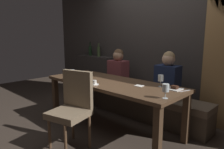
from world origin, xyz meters
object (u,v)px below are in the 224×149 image
(chair_near_side, at_px, (73,104))
(diner_bearded, at_px, (168,76))
(dessert_plate, at_px, (174,88))
(fork_on_table, at_px, (185,91))
(wine_bottle_dark_red, at_px, (90,51))
(espresso_cup, at_px, (95,83))
(banquette_bench, at_px, (139,103))
(dining_table, at_px, (112,87))
(wine_bottle_pale_label, at_px, (99,51))
(wine_glass_end_left, at_px, (166,89))
(wine_glass_near_left, at_px, (72,73))
(diner_redhead, at_px, (118,69))
(wine_glass_center_front, at_px, (161,78))

(chair_near_side, distance_m, diner_bearded, 1.55)
(dessert_plate, distance_m, fork_on_table, 0.14)
(wine_bottle_dark_red, bearing_deg, chair_near_side, -45.61)
(diner_bearded, height_order, espresso_cup, diner_bearded)
(banquette_bench, distance_m, fork_on_table, 1.24)
(dining_table, bearing_deg, banquette_bench, 90.00)
(chair_near_side, xyz_separation_m, fork_on_table, (1.03, 0.97, 0.18))
(diner_bearded, distance_m, wine_bottle_dark_red, 2.30)
(chair_near_side, height_order, dessert_plate, chair_near_side)
(wine_bottle_pale_label, distance_m, wine_glass_end_left, 2.72)
(espresso_cup, xyz_separation_m, fork_on_table, (1.07, 0.55, -0.02))
(wine_bottle_dark_red, height_order, espresso_cup, wine_bottle_dark_red)
(wine_glass_end_left, height_order, dessert_plate, wine_glass_end_left)
(espresso_cup, bearing_deg, wine_glass_near_left, -176.00)
(diner_redhead, distance_m, wine_glass_center_front, 1.31)
(diner_bearded, bearing_deg, chair_near_side, -110.07)
(wine_bottle_dark_red, xyz_separation_m, wine_bottle_pale_label, (0.33, -0.03, 0.00))
(diner_redhead, relative_size, espresso_cup, 6.05)
(wine_glass_near_left, distance_m, fork_on_table, 1.67)
(banquette_bench, bearing_deg, wine_bottle_pale_label, 167.00)
(chair_near_side, height_order, fork_on_table, chair_near_side)
(wine_glass_near_left, bearing_deg, fork_on_table, 20.63)
(dining_table, relative_size, espresso_cup, 18.33)
(dining_table, xyz_separation_m, fork_on_table, (1.04, 0.24, 0.09))
(diner_redhead, bearing_deg, wine_glass_center_front, -21.79)
(chair_near_side, relative_size, fork_on_table, 5.76)
(dining_table, xyz_separation_m, diner_redhead, (-0.52, 0.72, 0.14))
(wine_glass_center_front, distance_m, dessert_plate, 0.23)
(wine_glass_end_left, bearing_deg, chair_near_side, -152.87)
(diner_redhead, relative_size, wine_bottle_dark_red, 2.23)
(wine_glass_near_left, bearing_deg, dessert_plate, 21.97)
(wine_bottle_pale_label, distance_m, fork_on_table, 2.57)
(wine_glass_center_front, bearing_deg, fork_on_table, 2.06)
(chair_near_side, xyz_separation_m, dessert_plate, (0.89, 0.95, 0.20))
(diner_bearded, height_order, wine_bottle_pale_label, wine_bottle_pale_label)
(diner_redhead, height_order, dessert_plate, diner_redhead)
(diner_bearded, relative_size, wine_glass_end_left, 4.49)
(wine_bottle_dark_red, bearing_deg, diner_redhead, -15.34)
(banquette_bench, relative_size, wine_glass_center_front, 15.24)
(diner_bearded, relative_size, espresso_cup, 6.14)
(diner_bearded, xyz_separation_m, wine_glass_center_front, (0.17, -0.49, 0.06))
(wine_glass_center_front, relative_size, espresso_cup, 1.37)
(banquette_bench, height_order, diner_redhead, diner_redhead)
(dining_table, distance_m, dessert_plate, 0.93)
(chair_near_side, height_order, wine_glass_end_left, chair_near_side)
(wine_glass_center_front, bearing_deg, wine_glass_near_left, -154.79)
(dining_table, xyz_separation_m, wine_glass_near_left, (-0.52, -0.34, 0.20))
(wine_glass_center_front, xyz_separation_m, espresso_cup, (-0.73, -0.54, -0.09))
(wine_bottle_dark_red, distance_m, dessert_plate, 2.77)
(chair_near_side, distance_m, wine_bottle_dark_red, 2.53)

